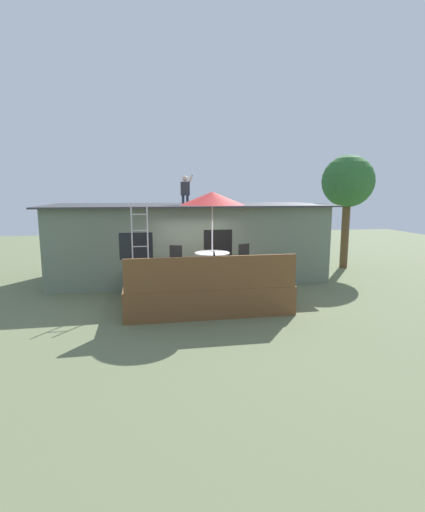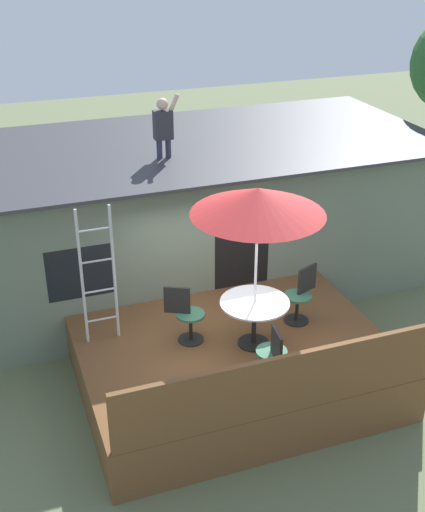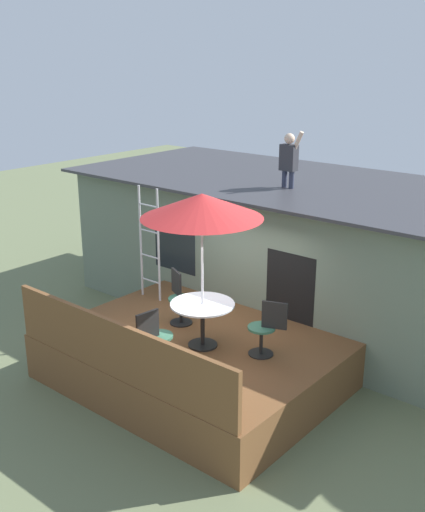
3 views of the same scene
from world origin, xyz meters
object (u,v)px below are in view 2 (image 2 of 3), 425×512
at_px(patio_umbrella, 258,201).
at_px(patio_chair_left, 186,314).
at_px(step_ladder, 98,276).
at_px(person_figure, 164,124).
at_px(patio_chair_near, 273,355).
at_px(patio_table, 254,311).
at_px(patio_chair_right, 301,295).

distance_m(patio_umbrella, patio_chair_left, 2.16).
distance_m(step_ladder, person_figure, 3.15).
height_order(person_figure, patio_chair_near, person_figure).
relative_size(patio_table, patio_chair_near, 1.13).
bearing_deg(step_ladder, person_figure, 51.97).
distance_m(patio_chair_right, patio_chair_near, 1.74).
bearing_deg(person_figure, patio_chair_left, -100.51).
bearing_deg(patio_chair_near, person_figure, 12.10).
height_order(patio_umbrella, patio_chair_left, patio_umbrella).
bearing_deg(person_figure, patio_chair_near, -85.46).
bearing_deg(patio_chair_near, patio_table, 0.00).
xyz_separation_m(patio_chair_left, patio_chair_right, (1.91, -0.06, 0.00)).
bearing_deg(patio_chair_right, step_ladder, -31.64).
bearing_deg(step_ladder, patio_chair_near, -43.27).
relative_size(patio_umbrella, person_figure, 2.29).
relative_size(patio_umbrella, patio_chair_near, 2.76).
xyz_separation_m(patio_table, patio_umbrella, (0.00, 0.00, 1.76)).
distance_m(patio_umbrella, patio_chair_right, 2.16).
xyz_separation_m(person_figure, patio_chair_right, (1.42, -2.68, -2.21)).
bearing_deg(patio_table, person_figure, 98.28).
xyz_separation_m(patio_table, step_ladder, (-2.13, 0.92, 0.51)).
bearing_deg(person_figure, patio_table, -81.72).
distance_m(patio_table, patio_chair_right, 1.06).
bearing_deg(person_figure, patio_chair_right, -62.06).
bearing_deg(step_ladder, patio_chair_right, -9.75).
distance_m(step_ladder, patio_chair_near, 2.82).
relative_size(patio_table, step_ladder, 0.47).
distance_m(patio_chair_left, patio_chair_near, 1.62).
relative_size(step_ladder, patio_chair_near, 2.39).
relative_size(patio_chair_right, patio_chair_near, 1.00).
height_order(patio_chair_right, patio_chair_near, same).
bearing_deg(patio_chair_near, patio_umbrella, 0.00).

